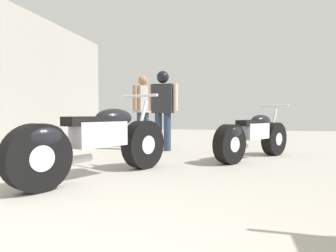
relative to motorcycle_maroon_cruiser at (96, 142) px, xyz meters
The scene contains 5 objects.
ground_plane 1.34m from the motorcycle_maroon_cruiser, 63.87° to the left, with size 18.49×18.49×0.00m, color #A8A399.
motorcycle_maroon_cruiser is the anchor object (origin of this frame).
motorcycle_black_naked 2.66m from the motorcycle_maroon_cruiser, 45.58° to the left, with size 1.26×1.73×0.92m.
mechanic_in_blue 3.29m from the motorcycle_maroon_cruiser, 98.72° to the left, with size 0.37×0.64×1.62m.
mechanic_with_helmet 2.70m from the motorcycle_maroon_cruiser, 87.23° to the left, with size 0.64×0.25×1.63m.
Camera 1 is at (1.03, -0.34, 0.77)m, focal length 30.67 mm.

